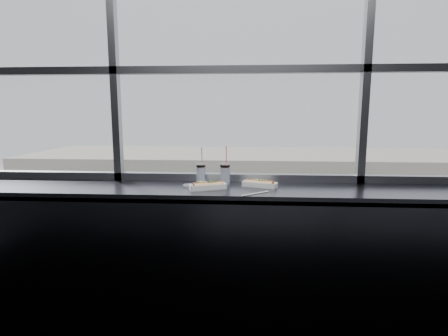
# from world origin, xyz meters

# --- Properties ---
(wall_back_lower) EXTENTS (6.00, 0.00, 6.00)m
(wall_back_lower) POSITION_xyz_m (0.00, 1.50, 0.55)
(wall_back_lower) COLOR black
(wall_back_lower) RESTS_ON ground
(window_glass) EXTENTS (6.00, 0.00, 6.00)m
(window_glass) POSITION_xyz_m (0.00, 1.52, 2.30)
(window_glass) COLOR silver
(window_glass) RESTS_ON ground
(window_mullions) EXTENTS (6.00, 0.08, 2.40)m
(window_mullions) POSITION_xyz_m (0.00, 1.50, 2.30)
(window_mullions) COLOR gray
(window_mullions) RESTS_ON ground
(counter) EXTENTS (6.00, 0.55, 0.06)m
(counter) POSITION_xyz_m (0.00, 1.23, 1.07)
(counter) COLOR #575A67
(counter) RESTS_ON ground
(counter_fascia) EXTENTS (6.00, 0.04, 1.04)m
(counter_fascia) POSITION_xyz_m (0.00, 0.97, 0.55)
(counter_fascia) COLOR #575A67
(counter_fascia) RESTS_ON ground
(hotdog_tray_left) EXTENTS (0.28, 0.18, 0.07)m
(hotdog_tray_left) POSITION_xyz_m (-0.20, 1.15, 1.13)
(hotdog_tray_left) COLOR white
(hotdog_tray_left) RESTS_ON counter
(hotdog_tray_right) EXTENTS (0.28, 0.17, 0.06)m
(hotdog_tray_right) POSITION_xyz_m (0.18, 1.26, 1.13)
(hotdog_tray_right) COLOR white
(hotdog_tray_right) RESTS_ON counter
(soda_cup_left) EXTENTS (0.08, 0.08, 0.29)m
(soda_cup_left) POSITION_xyz_m (-0.29, 1.41, 1.18)
(soda_cup_left) COLOR white
(soda_cup_left) RESTS_ON counter
(soda_cup_right) EXTENTS (0.08, 0.08, 0.31)m
(soda_cup_right) POSITION_xyz_m (-0.09, 1.36, 1.19)
(soda_cup_right) COLOR white
(soda_cup_right) RESTS_ON counter
(loose_straw) EXTENTS (0.19, 0.16, 0.01)m
(loose_straw) POSITION_xyz_m (0.14, 1.02, 1.10)
(loose_straw) COLOR white
(loose_straw) RESTS_ON counter
(wrapper) EXTENTS (0.10, 0.07, 0.03)m
(wrapper) POSITION_xyz_m (-0.35, 1.23, 1.11)
(wrapper) COLOR silver
(wrapper) RESTS_ON counter
(plaza_ground) EXTENTS (120.00, 120.00, 0.00)m
(plaza_ground) POSITION_xyz_m (0.00, 45.00, -11.00)
(plaza_ground) COLOR #AAA69C
(plaza_ground) RESTS_ON ground
(street_asphalt) EXTENTS (80.00, 10.00, 0.06)m
(street_asphalt) POSITION_xyz_m (0.00, 21.50, -10.97)
(street_asphalt) COLOR black
(street_asphalt) RESTS_ON plaza_ground
(far_sidewalk) EXTENTS (80.00, 6.00, 0.04)m
(far_sidewalk) POSITION_xyz_m (0.00, 29.50, -10.98)
(far_sidewalk) COLOR #AAA69C
(far_sidewalk) RESTS_ON plaza_ground
(far_building) EXTENTS (50.00, 14.00, 8.00)m
(far_building) POSITION_xyz_m (0.00, 39.50, -7.00)
(far_building) COLOR #B4AD9C
(far_building) RESTS_ON plaza_ground
(car_near_c) EXTENTS (3.13, 6.53, 2.12)m
(car_near_c) POSITION_xyz_m (0.04, 17.50, -9.88)
(car_near_c) COLOR #A40D12
(car_near_c) RESTS_ON street_asphalt
(car_near_d) EXTENTS (2.57, 5.82, 1.92)m
(car_near_d) POSITION_xyz_m (5.22, 17.50, -9.98)
(car_near_d) COLOR #B5B5B5
(car_near_d) RESTS_ON street_asphalt
(car_far_a) EXTENTS (2.87, 6.16, 2.00)m
(car_far_a) POSITION_xyz_m (-9.73, 25.50, -9.94)
(car_far_a) COLOR black
(car_far_a) RESTS_ON street_asphalt
(car_near_b) EXTENTS (2.53, 5.60, 1.84)m
(car_near_b) POSITION_xyz_m (-8.36, 17.50, -10.02)
(car_near_b) COLOR black
(car_near_b) RESTS_ON street_asphalt
(car_far_c) EXTENTS (3.14, 6.94, 2.27)m
(car_far_c) POSITION_xyz_m (13.80, 25.50, -9.80)
(car_far_c) COLOR white
(car_far_c) RESTS_ON street_asphalt
(pedestrian_d) EXTENTS (1.01, 0.76, 2.28)m
(pedestrian_d) POSITION_xyz_m (8.08, 29.97, -9.82)
(pedestrian_d) COLOR #66605B
(pedestrian_d) RESTS_ON far_sidewalk
(pedestrian_c) EXTENTS (0.97, 0.73, 2.18)m
(pedestrian_c) POSITION_xyz_m (3.85, 28.98, -9.87)
(pedestrian_c) COLOR #66605B
(pedestrian_c) RESTS_ON far_sidewalk
(tree_left) EXTENTS (3.47, 3.47, 5.42)m
(tree_left) POSITION_xyz_m (-8.02, 29.50, -7.33)
(tree_left) COLOR #47382B
(tree_left) RESTS_ON far_sidewalk
(tree_center) EXTENTS (2.78, 2.78, 4.35)m
(tree_center) POSITION_xyz_m (2.39, 29.50, -8.05)
(tree_center) COLOR #47382B
(tree_center) RESTS_ON far_sidewalk
(tree_right) EXTENTS (3.12, 3.12, 4.88)m
(tree_right) POSITION_xyz_m (9.86, 29.50, -7.69)
(tree_right) COLOR #47382B
(tree_right) RESTS_ON far_sidewalk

